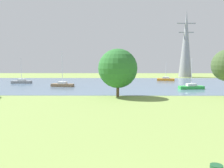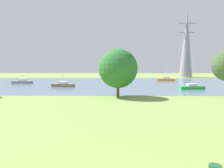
# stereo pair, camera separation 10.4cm
# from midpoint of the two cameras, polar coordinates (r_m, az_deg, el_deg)

# --- Properties ---
(ground_plane) EXTENTS (160.00, 160.00, 0.00)m
(ground_plane) POSITION_cam_midpoint_polar(r_m,az_deg,el_deg) (30.06, 0.89, -4.96)
(ground_plane) COLOR #7F994C
(water_surface) EXTENTS (140.00, 40.00, 0.02)m
(water_surface) POSITION_cam_midpoint_polar(r_m,az_deg,el_deg) (57.82, 0.85, 0.04)
(water_surface) COLOR slate
(water_surface) RESTS_ON ground
(sailboat_gray) EXTENTS (4.84, 1.63, 6.27)m
(sailboat_gray) POSITION_cam_midpoint_polar(r_m,az_deg,el_deg) (63.35, -20.50, 0.57)
(sailboat_gray) COLOR gray
(sailboat_gray) RESTS_ON water_surface
(sailboat_brown) EXTENTS (4.98, 2.28, 7.60)m
(sailboat_brown) POSITION_cam_midpoint_polar(r_m,az_deg,el_deg) (52.44, -11.51, -0.11)
(sailboat_brown) COLOR brown
(sailboat_brown) RESTS_ON water_surface
(sailboat_orange) EXTENTS (5.02, 2.62, 5.20)m
(sailboat_orange) POSITION_cam_midpoint_polar(r_m,az_deg,el_deg) (68.79, 12.81, 1.13)
(sailboat_orange) COLOR orange
(sailboat_orange) RESTS_ON water_surface
(sailboat_green) EXTENTS (4.93, 2.00, 6.05)m
(sailboat_green) POSITION_cam_midpoint_polar(r_m,az_deg,el_deg) (49.31, 18.44, -0.64)
(sailboat_green) COLOR green
(sailboat_green) RESTS_ON water_surface
(tree_mid_shore) EXTENTS (5.94, 5.94, 7.32)m
(tree_mid_shore) POSITION_cam_midpoint_polar(r_m,az_deg,el_deg) (36.33, 1.51, 3.72)
(tree_mid_shore) COLOR brown
(tree_mid_shore) RESTS_ON ground
(electricity_pylon) EXTENTS (6.40, 4.40, 22.71)m
(electricity_pylon) POSITION_cam_midpoint_polar(r_m,az_deg,el_deg) (86.42, 17.28, 9.12)
(electricity_pylon) COLOR gray
(electricity_pylon) RESTS_ON ground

